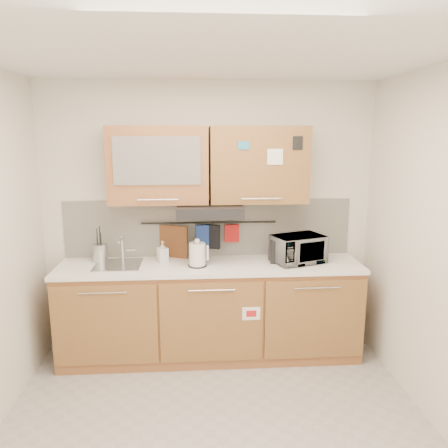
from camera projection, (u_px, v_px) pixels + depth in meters
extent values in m
plane|color=#9E9993|center=(217.00, 437.00, 3.10)|extent=(3.20, 3.20, 0.00)
plane|color=white|center=(216.00, 49.00, 2.56)|extent=(3.20, 3.20, 0.00)
plane|color=silver|center=(209.00, 218.00, 4.29)|extent=(3.20, 0.00, 3.20)
cube|color=#A36239|center=(210.00, 312.00, 4.18)|extent=(2.80, 0.60, 0.88)
cube|color=black|center=(211.00, 349.00, 4.26)|extent=(2.80, 0.54, 0.10)
cube|color=olive|center=(105.00, 326.00, 3.80)|extent=(0.91, 0.02, 0.74)
cylinder|color=silver|center=(102.00, 293.00, 3.72)|extent=(0.41, 0.01, 0.01)
cube|color=olive|center=(212.00, 323.00, 3.87)|extent=(0.91, 0.02, 0.74)
cylinder|color=silver|center=(212.00, 290.00, 3.78)|extent=(0.41, 0.01, 0.01)
cube|color=olive|center=(315.00, 320.00, 3.93)|extent=(0.91, 0.02, 0.74)
cylinder|color=silver|center=(317.00, 288.00, 3.84)|extent=(0.41, 0.01, 0.01)
cube|color=white|center=(210.00, 266.00, 4.07)|extent=(2.82, 0.62, 0.04)
cube|color=silver|center=(209.00, 228.00, 4.30)|extent=(2.80, 0.02, 0.56)
cube|color=#A36239|center=(159.00, 165.00, 3.98)|extent=(0.90, 0.35, 0.70)
cube|color=silver|center=(157.00, 161.00, 3.79)|extent=(0.76, 0.02, 0.42)
cube|color=olive|center=(259.00, 165.00, 4.05)|extent=(0.90, 0.35, 0.70)
cube|color=white|center=(275.00, 157.00, 3.86)|extent=(0.14, 0.00, 0.14)
cube|color=black|center=(210.00, 210.00, 4.03)|extent=(0.60, 0.46, 0.10)
cube|color=silver|center=(118.00, 266.00, 4.02)|extent=(0.42, 0.40, 0.03)
cylinder|color=silver|center=(122.00, 248.00, 4.16)|extent=(0.03, 0.03, 0.24)
cylinder|color=silver|center=(121.00, 240.00, 4.06)|extent=(0.02, 0.18, 0.02)
cylinder|color=black|center=(209.00, 223.00, 4.25)|extent=(1.30, 0.02, 0.02)
cylinder|color=#ADAEB2|center=(100.00, 253.00, 4.12)|extent=(0.16, 0.16, 0.17)
cylinder|color=black|center=(98.00, 245.00, 4.12)|extent=(0.01, 0.01, 0.32)
cylinder|color=black|center=(101.00, 248.00, 4.10)|extent=(0.01, 0.01, 0.29)
cylinder|color=black|center=(100.00, 244.00, 4.13)|extent=(0.01, 0.01, 0.34)
cylinder|color=black|center=(98.00, 250.00, 4.09)|extent=(0.01, 0.01, 0.25)
cylinder|color=silver|center=(197.00, 255.00, 3.98)|extent=(0.18, 0.18, 0.22)
sphere|color=silver|center=(197.00, 241.00, 3.95)|extent=(0.05, 0.05, 0.05)
cube|color=silver|center=(207.00, 253.00, 4.00)|extent=(0.03, 0.03, 0.14)
cylinder|color=black|center=(197.00, 265.00, 4.00)|extent=(0.17, 0.17, 0.01)
cube|color=black|center=(285.00, 251.00, 4.11)|extent=(0.30, 0.21, 0.22)
cube|color=black|center=(280.00, 240.00, 4.10)|extent=(0.10, 0.13, 0.01)
cube|color=black|center=(291.00, 241.00, 4.09)|extent=(0.10, 0.13, 0.01)
imported|color=#999999|center=(298.00, 249.00, 4.10)|extent=(0.55, 0.46, 0.26)
imported|color=#999999|center=(163.00, 251.00, 4.12)|extent=(0.12, 0.12, 0.20)
cube|color=brown|center=(173.00, 245.00, 4.26)|extent=(0.30, 0.14, 0.39)
cube|color=#204096|center=(203.00, 236.00, 4.26)|extent=(0.13, 0.05, 0.22)
cube|color=black|center=(212.00, 237.00, 4.27)|extent=(0.16, 0.09, 0.24)
cube|color=#B41819|center=(232.00, 233.00, 4.28)|extent=(0.14, 0.04, 0.17)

